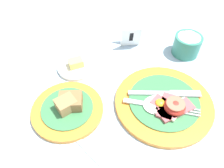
% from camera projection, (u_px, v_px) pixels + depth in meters
% --- Properties ---
extents(ground_plane, '(3.00, 3.00, 0.00)m').
position_uv_depth(ground_plane, '(144.00, 114.00, 0.54)').
color(ground_plane, '#A3BCD1').
extents(breakfast_plate, '(0.25, 0.25, 0.04)m').
position_uv_depth(breakfast_plate, '(165.00, 103.00, 0.55)').
color(breakfast_plate, orange).
rests_on(breakfast_plate, ground_plane).
extents(bread_plate, '(0.18, 0.18, 0.05)m').
position_uv_depth(bread_plate, '(68.00, 108.00, 0.53)').
color(bread_plate, orange).
rests_on(bread_plate, ground_plane).
extents(sugar_cup, '(0.08, 0.08, 0.06)m').
position_uv_depth(sugar_cup, '(187.00, 45.00, 0.66)').
color(sugar_cup, '#337F6B').
rests_on(sugar_cup, ground_plane).
extents(butter_dish, '(0.11, 0.11, 0.03)m').
position_uv_depth(butter_dish, '(76.00, 66.00, 0.64)').
color(butter_dish, silver).
rests_on(butter_dish, ground_plane).
extents(number_card, '(0.06, 0.05, 0.07)m').
position_uv_depth(number_card, '(131.00, 35.00, 0.69)').
color(number_card, white).
rests_on(number_card, ground_plane).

